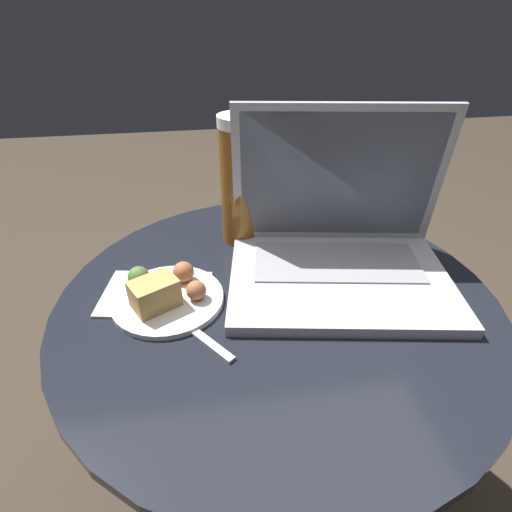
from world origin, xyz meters
The scene contains 7 objects.
ground_plane centered at (0.00, 0.00, 0.00)m, with size 6.00×6.00×0.00m, color #382D23.
table centered at (0.00, 0.00, 0.41)m, with size 0.69×0.69×0.56m.
napkin centered at (-0.19, 0.03, 0.57)m, with size 0.18×0.14×0.00m.
laptop centered at (0.11, 0.05, 0.62)m, with size 0.39×0.31×0.27m.
beer_glass centered at (-0.03, 0.19, 0.68)m, with size 0.08×0.08×0.23m.
snack_plate centered at (-0.17, 0.01, 0.58)m, with size 0.17×0.17×0.05m.
fork centered at (-0.15, -0.04, 0.57)m, with size 0.13×0.16×0.00m.
Camera 1 is at (-0.11, -0.49, 0.96)m, focal length 28.00 mm.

